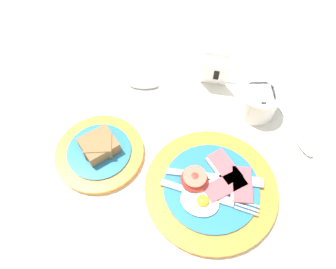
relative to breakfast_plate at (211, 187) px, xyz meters
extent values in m
plane|color=beige|center=(-0.07, -0.03, -0.01)|extent=(3.00, 3.00, 0.00)
cylinder|color=orange|center=(0.00, 0.00, 0.00)|extent=(0.25, 0.25, 0.01)
cylinder|color=teal|center=(0.00, 0.00, 0.00)|extent=(0.18, 0.18, 0.00)
cube|color=#BC5156|center=(0.02, 0.01, 0.01)|extent=(0.08, 0.08, 0.01)
cube|color=beige|center=(0.01, 0.02, 0.01)|extent=(0.06, 0.06, 0.01)
cube|color=#BC5156|center=(0.05, 0.02, 0.01)|extent=(0.06, 0.08, 0.01)
cube|color=beige|center=(0.04, 0.02, 0.01)|extent=(0.03, 0.07, 0.01)
cube|color=#BC5156|center=(0.01, 0.05, 0.01)|extent=(0.08, 0.07, 0.01)
cube|color=beige|center=(0.00, 0.03, 0.01)|extent=(0.06, 0.05, 0.01)
ellipsoid|color=red|center=(-0.03, 0.00, 0.02)|extent=(0.05, 0.05, 0.03)
cylinder|color=#DB664C|center=(-0.03, 0.00, 0.03)|extent=(0.04, 0.04, 0.00)
ellipsoid|color=white|center=(-0.01, -0.04, 0.01)|extent=(0.07, 0.06, 0.01)
ellipsoid|color=yellow|center=(-0.01, -0.04, 0.01)|extent=(0.02, 0.02, 0.01)
cube|color=silver|center=(-0.04, -0.02, 0.01)|extent=(0.11, 0.02, 0.00)
cube|color=silver|center=(0.04, -0.02, 0.01)|extent=(0.03, 0.02, 0.00)
cube|color=silver|center=(0.07, -0.03, 0.01)|extent=(0.04, 0.00, 0.00)
cube|color=silver|center=(0.07, -0.02, 0.01)|extent=(0.04, 0.00, 0.00)
cube|color=silver|center=(0.07, -0.01, 0.01)|extent=(0.04, 0.00, 0.00)
cube|color=silver|center=(-0.04, 0.01, 0.01)|extent=(0.11, 0.04, 0.00)
cube|color=#9EA0A5|center=(0.05, 0.03, 0.01)|extent=(0.08, 0.04, 0.00)
cylinder|color=orange|center=(-0.23, -0.01, 0.00)|extent=(0.18, 0.18, 0.01)
cylinder|color=teal|center=(-0.23, -0.01, 0.00)|extent=(0.13, 0.13, 0.00)
cube|color=olive|center=(-0.23, 0.00, 0.02)|extent=(0.07, 0.06, 0.03)
cube|color=olive|center=(-0.23, 0.00, 0.02)|extent=(0.09, 0.09, 0.03)
cylinder|color=white|center=(0.04, 0.22, 0.02)|extent=(0.08, 0.08, 0.06)
cylinder|color=white|center=(0.04, 0.22, 0.05)|extent=(0.07, 0.07, 0.01)
cube|color=white|center=(-0.07, 0.25, 0.03)|extent=(0.06, 0.03, 0.07)
cube|color=white|center=(-0.08, 0.28, 0.03)|extent=(0.06, 0.03, 0.07)
cube|color=black|center=(-0.07, 0.25, 0.03)|extent=(0.01, 0.01, 0.04)
cube|color=silver|center=(-0.32, 0.16, -0.01)|extent=(0.11, 0.05, 0.01)
ellipsoid|color=silver|center=(-0.22, 0.19, 0.00)|extent=(0.07, 0.05, 0.01)
cube|color=silver|center=(0.09, 0.25, -0.01)|extent=(0.07, 0.09, 0.01)
ellipsoid|color=silver|center=(0.15, 0.17, 0.00)|extent=(0.06, 0.07, 0.01)
camera|label=1|loc=(0.01, -0.26, 0.58)|focal=35.00mm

